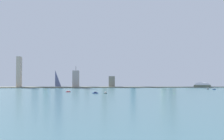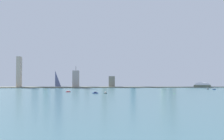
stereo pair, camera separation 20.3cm
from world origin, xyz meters
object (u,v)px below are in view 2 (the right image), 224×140
object	(u,v)px
skyscraper_0	(76,79)
airplane	(113,37)
skyscraper_4	(171,68)
skyscraper_9	(59,65)
observation_tower	(174,45)
skyscraper_1	(105,69)
boat_1	(68,91)
boat_2	(214,89)
channel_buoy_0	(46,89)
skyscraper_5	(48,70)
skyscraper_7	(112,82)
skyscraper_11	(35,74)
channel_buoy_2	(187,89)
skyscraper_8	(46,73)
skyscraper_6	(87,80)
boat_4	(95,93)
skyscraper_10	(19,72)
boat_3	(105,93)
skyscraper_3	(133,72)
stadium_dome	(199,85)
skyscraper_2	(164,69)
channel_buoy_1	(174,93)
boat_0	(208,89)

from	to	relation	value
skyscraper_0	airplane	world-z (taller)	airplane
skyscraper_4	skyscraper_9	size ratio (longest dim) A/B	0.93
observation_tower	skyscraper_0	xyz separation A→B (m)	(-408.42, -19.17, -140.53)
skyscraper_1	boat_1	bearing A→B (deg)	-109.75
boat_2	channel_buoy_0	size ratio (longest dim) A/B	4.37
skyscraper_5	skyscraper_7	size ratio (longest dim) A/B	3.71
skyscraper_11	channel_buoy_2	size ratio (longest dim) A/B	44.37
observation_tower	airplane	distance (m)	258.17
skyscraper_4	skyscraper_8	distance (m)	541.98
skyscraper_0	skyscraper_6	bearing A→B (deg)	32.57
boat_4	channel_buoy_2	size ratio (longest dim) A/B	5.55
skyscraper_5	skyscraper_7	world-z (taller)	skyscraper_5
skyscraper_8	skyscraper_11	xyz separation A→B (m)	(-42.48, 2.34, -1.95)
skyscraper_10	boat_3	world-z (taller)	skyscraper_10
skyscraper_3	skyscraper_11	distance (m)	407.22
stadium_dome	skyscraper_6	distance (m)	469.69
skyscraper_8	skyscraper_9	distance (m)	67.28
skyscraper_2	boat_1	world-z (taller)	skyscraper_2
skyscraper_1	boat_3	xyz separation A→B (m)	(-13.31, -391.33, -75.95)
skyscraper_8	airplane	distance (m)	317.79
skyscraper_4	skyscraper_6	world-z (taller)	skyscraper_4
channel_buoy_0	channel_buoy_1	xyz separation A→B (m)	(370.44, -220.00, -0.35)
skyscraper_0	boat_3	distance (m)	366.48
observation_tower	boat_0	world-z (taller)	observation_tower
observation_tower	skyscraper_3	size ratio (longest dim) A/B	2.51
stadium_dome	channel_buoy_2	world-z (taller)	stadium_dome
skyscraper_8	channel_buoy_0	xyz separation A→B (m)	(38.26, -190.42, -57.07)
skyscraper_1	channel_buoy_0	size ratio (longest dim) A/B	62.81
skyscraper_8	boat_4	xyz separation A→B (m)	(204.56, -396.11, -56.64)
boat_2	channel_buoy_0	world-z (taller)	boat_2
skyscraper_5	skyscraper_8	size ratio (longest dim) A/B	1.45
boat_3	channel_buoy_0	distance (m)	282.85
skyscraper_11	channel_buoy_0	world-z (taller)	skyscraper_11
skyscraper_4	channel_buoy_2	world-z (taller)	skyscraper_4
skyscraper_3	boat_0	xyz separation A→B (m)	(227.66, -209.75, -59.56)
skyscraper_1	skyscraper_6	size ratio (longest dim) A/B	2.58
skyscraper_1	airplane	xyz separation A→B (m)	(36.43, -10.98, 129.57)
skyscraper_3	skyscraper_9	bearing A→B (deg)	-177.27
boat_3	airplane	world-z (taller)	airplane
airplane	observation_tower	bearing A→B (deg)	-172.83
channel_buoy_1	channel_buoy_2	bearing A→B (deg)	61.71
observation_tower	skyscraper_11	size ratio (longest dim) A/B	2.66
skyscraper_1	boat_0	xyz separation A→B (m)	(348.40, -206.73, -75.57)
skyscraper_0	skyscraper_9	world-z (taller)	skyscraper_9
observation_tower	skyscraper_10	bearing A→B (deg)	-178.70
skyscraper_2	skyscraper_9	bearing A→B (deg)	-171.89
skyscraper_2	channel_buoy_1	world-z (taller)	skyscraper_2
boat_3	channel_buoy_0	world-z (taller)	boat_3
skyscraper_9	boat_2	size ratio (longest dim) A/B	16.62
skyscraper_3	skyscraper_8	bearing A→B (deg)	179.46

